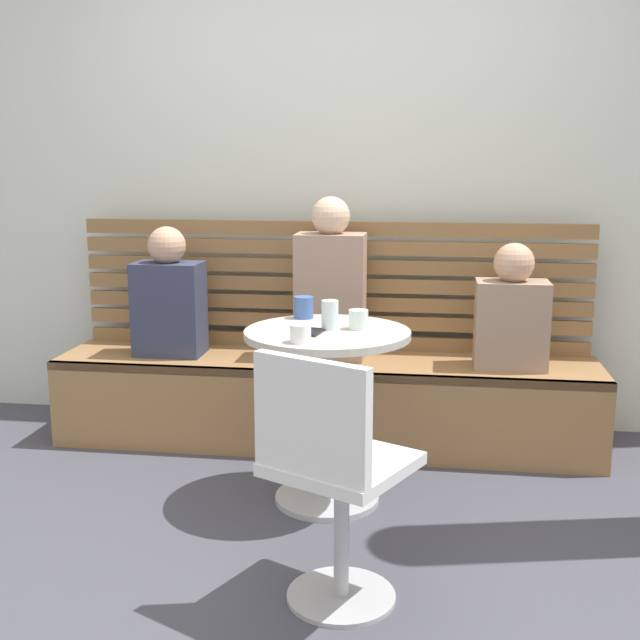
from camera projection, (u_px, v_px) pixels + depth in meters
ground at (280, 557)px, 2.88m from camera, size 8.00×8.00×0.00m
back_wall at (337, 154)px, 4.18m from camera, size 5.20×0.10×2.90m
booth_bench at (325, 401)px, 4.00m from camera, size 2.70×0.52×0.44m
booth_backrest at (331, 285)px, 4.12m from camera, size 2.65×0.04×0.67m
cafe_table at (327, 383)px, 3.25m from camera, size 0.68×0.68×0.74m
white_chair at (331, 472)px, 2.46m from camera, size 0.54×0.54×0.85m
person_adult at (331, 286)px, 3.92m from camera, size 0.34×0.22×0.80m
person_child_left at (512, 314)px, 3.75m from camera, size 0.34×0.22×0.60m
person_child_middle at (169, 299)px, 4.00m from camera, size 0.34×0.22×0.65m
cup_glass_tall at (330, 315)px, 3.21m from camera, size 0.07×0.07×0.12m
cup_ceramic_white at (301, 333)px, 2.99m from camera, size 0.08×0.08×0.07m
cup_glass_short at (358, 320)px, 3.22m from camera, size 0.08×0.08×0.08m
cup_mug_blue at (304, 307)px, 3.44m from camera, size 0.08×0.08×0.09m
phone_on_table at (313, 332)px, 3.15m from camera, size 0.09×0.15×0.01m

